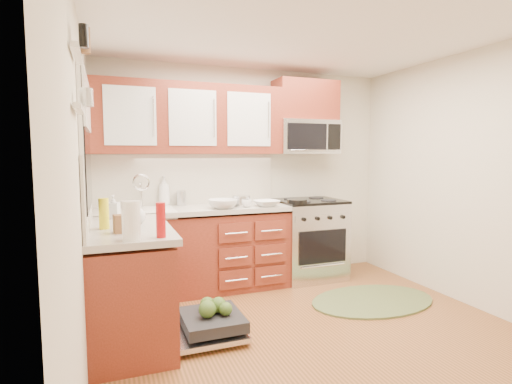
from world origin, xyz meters
name	(u,v)px	position (x,y,z in m)	size (l,w,h in m)	color
floor	(318,336)	(0.00, 0.00, 0.00)	(3.50, 3.50, 0.00)	brown
ceiling	(323,23)	(0.00, 0.00, 2.50)	(3.50, 3.50, 0.00)	white
wall_back	(247,175)	(0.00, 1.75, 1.25)	(3.50, 0.04, 2.50)	beige
wall_left	(81,193)	(-1.75, 0.00, 1.25)	(0.04, 3.50, 2.50)	beige
wall_right	(482,180)	(1.75, 0.00, 1.25)	(0.04, 3.50, 2.50)	beige
base_cabinet_back	(194,253)	(-0.73, 1.45, 0.42)	(2.05, 0.60, 0.85)	#5D2214
base_cabinet_left	(129,287)	(-1.45, 0.52, 0.42)	(0.60, 1.25, 0.85)	#5D2214
countertop_back	(193,210)	(-0.72, 1.44, 0.90)	(2.07, 0.64, 0.05)	beige
countertop_left	(129,229)	(-1.44, 0.53, 0.90)	(0.64, 1.27, 0.05)	beige
backsplash_back	(188,179)	(-0.73, 1.74, 1.21)	(2.05, 0.02, 0.57)	beige
backsplash_left	(87,192)	(-1.74, 0.52, 1.21)	(0.02, 1.25, 0.57)	beige
upper_cabinets	(190,119)	(-0.73, 1.57, 1.88)	(2.05, 0.35, 0.75)	#5D2214
cabinet_over_mw	(305,101)	(0.68, 1.57, 2.13)	(0.76, 0.35, 0.47)	#5D2214
range	(309,239)	(0.68, 1.43, 0.47)	(0.76, 0.64, 0.95)	silver
microwave	(306,137)	(0.68, 1.55, 1.70)	(0.76, 0.38, 0.40)	silver
sink	(144,222)	(-1.25, 1.42, 0.80)	(0.62, 0.50, 0.26)	white
dishwasher	(207,326)	(-0.86, 0.30, 0.10)	(0.70, 0.60, 0.20)	silver
window	(85,148)	(-1.74, 0.50, 1.55)	(0.03, 1.05, 1.05)	white
window_blind	(87,103)	(-1.71, 0.50, 1.88)	(0.02, 0.96, 0.40)	white
shelf_upper	(77,53)	(-1.72, -0.35, 2.05)	(0.04, 0.40, 0.03)	white
shelf_lower	(79,109)	(-1.72, -0.35, 1.75)	(0.04, 0.40, 0.03)	white
rug	(373,301)	(0.91, 0.48, 0.01)	(1.32, 0.86, 0.02)	#536338
skillet	(297,201)	(0.40, 1.21, 0.97)	(0.22, 0.22, 0.04)	black
stock_pot	(241,201)	(-0.21, 1.36, 0.98)	(0.20, 0.20, 0.12)	silver
cutting_board	(268,202)	(0.18, 1.52, 0.93)	(0.25, 0.16, 0.02)	tan
canister	(181,198)	(-0.82, 1.64, 1.01)	(0.10, 0.10, 0.17)	silver
paper_towel_roll	(131,221)	(-1.45, -0.02, 1.06)	(0.12, 0.12, 0.27)	white
mustard_bottle	(104,214)	(-1.62, 0.48, 1.04)	(0.08, 0.08, 0.24)	yellow
red_bottle	(161,220)	(-1.25, 0.00, 1.05)	(0.07, 0.07, 0.24)	#AE0E10
wooden_box	(123,224)	(-1.49, 0.27, 0.99)	(0.13, 0.10, 0.13)	brown
blue_carton	(133,220)	(-1.41, 0.33, 1.01)	(0.10, 0.06, 0.16)	teal
bowl_a	(267,203)	(0.05, 1.25, 0.96)	(0.27, 0.27, 0.07)	#999999
bowl_b	(223,204)	(-0.45, 1.25, 0.97)	(0.31, 0.31, 0.10)	#999999
cup	(247,203)	(-0.18, 1.25, 0.97)	(0.11, 0.11, 0.09)	#999999
soap_bottle_a	(164,191)	(-1.00, 1.68, 1.09)	(0.13, 0.13, 0.33)	#999999
soap_bottle_b	(113,207)	(-1.54, 1.00, 1.03)	(0.09, 0.10, 0.21)	#999999
soap_bottle_c	(137,213)	(-1.37, 0.63, 1.02)	(0.14, 0.14, 0.19)	#999999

